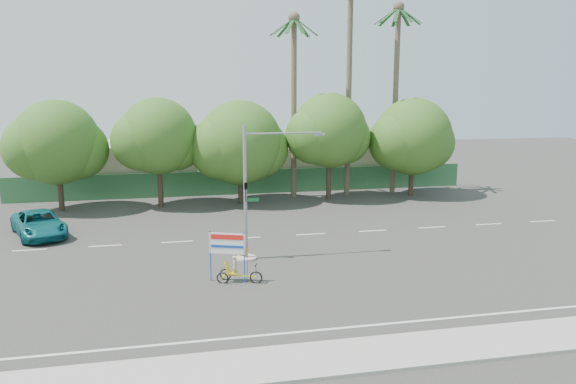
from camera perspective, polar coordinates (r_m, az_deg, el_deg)
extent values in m
plane|color=#33302D|center=(26.45, 2.37, -9.03)|extent=(120.00, 120.00, 0.00)
cube|color=gray|center=(19.84, 7.94, -16.06)|extent=(50.00, 2.40, 0.12)
cube|color=#336B3D|center=(46.69, -4.15, 1.02)|extent=(38.00, 0.08, 2.00)
cube|color=#BFB198|center=(50.71, -16.15, 2.55)|extent=(12.00, 8.00, 4.00)
cube|color=#BFB198|center=(52.55, 3.84, 3.02)|extent=(14.00, 8.00, 3.60)
cylinder|color=#473828|center=(43.40, -22.13, 0.49)|extent=(0.40, 0.40, 3.52)
sphere|color=#305A1A|center=(42.98, -22.43, 4.69)|extent=(6.00, 6.00, 6.00)
sphere|color=#305A1A|center=(43.11, -20.54, 4.09)|extent=(4.32, 4.32, 4.32)
sphere|color=#305A1A|center=(43.04, -24.23, 4.13)|extent=(4.56, 4.56, 4.56)
cylinder|color=#473828|center=(42.69, -12.86, 1.02)|extent=(0.40, 0.40, 3.74)
sphere|color=#305A1A|center=(42.25, -13.06, 5.56)|extent=(5.60, 5.60, 5.60)
sphere|color=#305A1A|center=(42.60, -11.32, 4.87)|extent=(4.03, 4.03, 4.03)
sphere|color=#305A1A|center=(42.07, -14.76, 5.00)|extent=(4.26, 4.26, 4.26)
cylinder|color=#473828|center=(43.03, -4.84, 1.04)|extent=(0.40, 0.40, 3.30)
sphere|color=#305A1A|center=(42.62, -4.90, 5.01)|extent=(6.40, 6.40, 6.40)
sphere|color=#305A1A|center=(43.17, -3.04, 4.41)|extent=(4.61, 4.61, 4.61)
sphere|color=#305A1A|center=(42.25, -6.80, 4.52)|extent=(4.86, 4.86, 4.86)
cylinder|color=#473828|center=(44.38, 4.16, 1.73)|extent=(0.40, 0.40, 3.87)
sphere|color=#305A1A|center=(43.95, 4.22, 6.26)|extent=(5.80, 5.80, 5.80)
sphere|color=#305A1A|center=(44.67, 5.72, 5.52)|extent=(4.18, 4.18, 4.18)
sphere|color=#305A1A|center=(43.40, 2.65, 5.75)|extent=(4.41, 4.41, 4.41)
cylinder|color=#473828|center=(46.82, 12.42, 1.71)|extent=(0.40, 0.40, 3.43)
sphere|color=#305A1A|center=(46.44, 12.58, 5.51)|extent=(6.20, 6.20, 6.20)
sphere|color=#305A1A|center=(47.35, 13.94, 4.89)|extent=(4.46, 4.46, 4.46)
sphere|color=#305A1A|center=(45.68, 11.09, 5.09)|extent=(4.71, 4.71, 4.71)
cylinder|color=#70604C|center=(45.83, 6.19, 10.23)|extent=(0.44, 0.44, 17.00)
cylinder|color=#70604C|center=(47.25, 10.84, 8.91)|extent=(0.44, 0.44, 15.00)
sphere|color=#70604C|center=(47.59, 11.18, 17.96)|extent=(0.90, 0.90, 0.90)
cube|color=#1C4C21|center=(47.88, 12.23, 17.08)|extent=(1.91, 0.28, 1.36)
cube|color=#1C4C21|center=(48.35, 11.68, 17.04)|extent=(1.65, 1.44, 1.36)
cube|color=#1C4C21|center=(48.43, 10.89, 17.06)|extent=(0.61, 1.93, 1.36)
cube|color=#1C4C21|center=(48.09, 10.21, 17.13)|extent=(1.20, 1.80, 1.36)
cube|color=#1C4C21|center=(47.48, 9.96, 17.22)|extent=(1.89, 0.92, 1.36)
cube|color=#1C4C21|center=(46.89, 10.27, 17.29)|extent=(1.89, 0.92, 1.36)
cube|color=#1C4C21|center=(46.59, 11.00, 17.31)|extent=(1.20, 1.80, 1.36)
cube|color=#1C4C21|center=(46.73, 11.80, 17.26)|extent=(0.61, 1.93, 1.36)
cube|color=#1C4C21|center=(47.25, 12.29, 17.17)|extent=(1.65, 1.44, 1.36)
cylinder|color=#70604C|center=(44.68, 0.60, 8.35)|extent=(0.44, 0.44, 14.00)
sphere|color=#70604C|center=(44.91, 0.62, 17.31)|extent=(0.90, 0.90, 0.90)
cube|color=#1C4C21|center=(45.06, 1.83, 16.44)|extent=(1.91, 0.28, 1.36)
cube|color=#1C4C21|center=(45.59, 1.37, 16.38)|extent=(1.65, 1.44, 1.36)
cube|color=#1C4C21|center=(45.78, 0.56, 16.36)|extent=(0.61, 1.93, 1.36)
cube|color=#1C4C21|center=(45.54, -0.22, 16.39)|extent=(1.20, 1.80, 1.36)
cube|color=#1C4C21|center=(44.98, -0.63, 16.45)|extent=(1.89, 0.92, 1.36)
cube|color=#1C4C21|center=(44.35, -0.45, 16.53)|extent=(1.89, 0.92, 1.36)
cube|color=#1C4C21|center=(43.95, 0.23, 16.58)|extent=(1.20, 1.80, 1.36)
cube|color=#1C4C21|center=(43.98, 1.11, 16.58)|extent=(0.61, 1.93, 1.36)
cube|color=#1C4C21|center=(44.42, 1.74, 16.52)|extent=(1.65, 1.44, 1.36)
cylinder|color=gray|center=(29.71, -4.27, -6.68)|extent=(1.10, 1.10, 0.10)
cylinder|color=gray|center=(28.85, -4.36, -0.14)|extent=(0.18, 0.18, 7.00)
cylinder|color=gray|center=(28.75, -0.48, 6.00)|extent=(4.00, 0.10, 0.10)
cube|color=gray|center=(29.20, 3.20, 5.86)|extent=(0.55, 0.20, 0.12)
imported|color=black|center=(28.62, -4.31, -0.03)|extent=(0.16, 0.20, 1.00)
cube|color=#14662D|center=(28.97, -3.67, -0.79)|extent=(0.70, 0.04, 0.18)
torus|color=black|center=(26.12, -3.26, -8.68)|extent=(0.59, 0.28, 0.61)
torus|color=black|center=(26.70, -6.37, -8.33)|extent=(0.55, 0.26, 0.57)
torus|color=black|center=(26.25, -6.66, -8.68)|extent=(0.55, 0.26, 0.57)
cube|color=yellow|center=(26.27, -4.90, -8.46)|extent=(1.44, 0.59, 0.05)
cube|color=yellow|center=(26.47, -6.52, -8.46)|extent=(0.24, 0.52, 0.04)
cube|color=yellow|center=(26.31, -5.67, -8.16)|extent=(0.55, 0.51, 0.05)
cube|color=yellow|center=(26.29, -6.20, -7.61)|extent=(0.32, 0.42, 0.48)
cylinder|color=black|center=(26.00, -3.27, -7.93)|extent=(0.03, 0.03, 0.49)
cube|color=black|center=(25.93, -3.28, -7.43)|extent=(0.18, 0.39, 0.04)
imported|color=#CCB284|center=(26.17, -5.40, -7.47)|extent=(0.34, 0.41, 0.97)
cylinder|color=#1841B8|center=(26.34, -7.88, -6.44)|extent=(0.06, 0.06, 2.41)
cylinder|color=#1841B8|center=(25.94, -4.45, -6.65)|extent=(0.06, 0.06, 2.41)
cube|color=white|center=(25.95, -6.21, -5.23)|extent=(1.60, 0.65, 0.98)
cube|color=red|center=(25.83, -6.24, -4.58)|extent=(1.42, 0.55, 0.23)
cube|color=#1841B8|center=(25.96, -6.22, -5.53)|extent=(1.42, 0.55, 0.13)
cylinder|color=black|center=(25.99, -4.15, -7.23)|extent=(0.02, 0.02, 1.88)
cube|color=red|center=(25.88, -4.85, -5.97)|extent=(0.75, 0.30, 0.59)
imported|color=#0E5D63|center=(36.90, -23.98, -2.97)|extent=(4.36, 5.99, 1.51)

